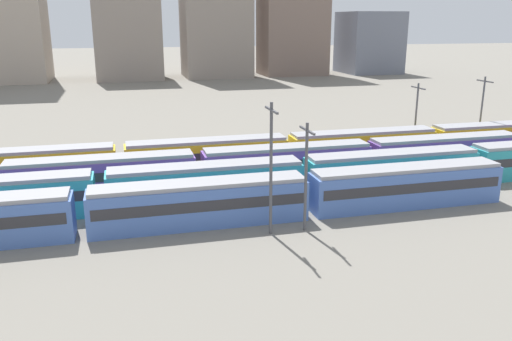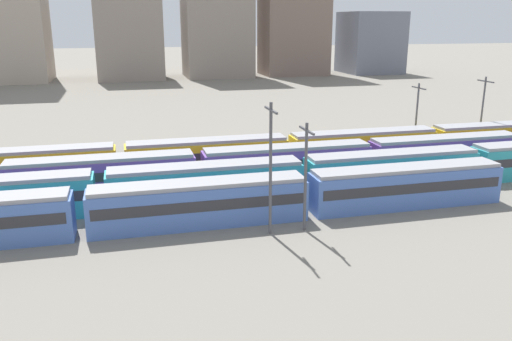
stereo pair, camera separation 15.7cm
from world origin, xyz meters
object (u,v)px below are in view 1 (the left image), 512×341
(train_track_3, at_px, (433,141))
(catenary_pole_1, at_px, (416,114))
(train_track_0, at_px, (200,203))
(train_track_2, at_px, (287,163))
(catenary_pole_2, at_px, (306,171))
(catenary_pole_3, at_px, (482,108))
(catenary_pole_0, at_px, (271,163))
(train_track_1, at_px, (392,169))

(train_track_3, relative_size, catenary_pole_1, 12.77)
(train_track_0, distance_m, train_track_2, 15.05)
(catenary_pole_1, bearing_deg, catenary_pole_2, -136.17)
(train_track_2, relative_size, catenary_pole_2, 10.58)
(train_track_0, height_order, catenary_pole_3, catenary_pole_3)
(train_track_3, xyz_separation_m, catenary_pole_0, (-26.42, -18.90, 3.93))
(train_track_2, xyz_separation_m, catenary_pole_3, (29.47, 8.08, 3.33))
(train_track_2, distance_m, catenary_pole_1, 21.65)
(train_track_1, relative_size, train_track_2, 1.00)
(train_track_0, height_order, train_track_3, same)
(catenary_pole_1, xyz_separation_m, catenary_pole_3, (9.63, -0.04, 0.30))
(catenary_pole_2, distance_m, catenary_pole_3, 38.96)
(catenary_pole_3, bearing_deg, train_track_3, -161.86)
(catenary_pole_2, relative_size, catenary_pole_3, 0.94)
(train_track_0, xyz_separation_m, catenary_pole_1, (30.72, 18.53, 3.03))
(train_track_0, height_order, catenary_pole_2, catenary_pole_2)
(catenary_pole_0, xyz_separation_m, catenary_pole_2, (2.89, 0.04, -0.88))
(train_track_2, height_order, train_track_3, same)
(catenary_pole_2, bearing_deg, train_track_3, 38.72)
(catenary_pole_0, bearing_deg, catenary_pole_3, 31.74)
(train_track_2, distance_m, catenary_pole_0, 15.36)
(catenary_pole_0, distance_m, catenary_pole_3, 41.41)
(train_track_0, bearing_deg, catenary_pole_2, -22.10)
(catenary_pole_0, bearing_deg, train_track_0, 147.29)
(train_track_0, distance_m, train_track_3, 35.20)
(train_track_2, height_order, catenary_pole_1, catenary_pole_1)
(train_track_1, xyz_separation_m, train_track_3, (11.26, 10.40, 0.00))
(train_track_2, bearing_deg, train_track_3, 14.12)
(train_track_2, distance_m, train_track_3, 21.31)
(train_track_3, bearing_deg, catenary_pole_0, -144.42)
(train_track_0, xyz_separation_m, train_track_1, (20.29, 5.20, 0.00))
(train_track_0, xyz_separation_m, catenary_pole_0, (5.13, -3.30, 3.93))
(train_track_1, distance_m, train_track_3, 15.33)
(train_track_0, distance_m, catenary_pole_1, 36.00)
(train_track_2, bearing_deg, train_track_0, -136.30)
(train_track_2, height_order, catenary_pole_2, catenary_pole_2)
(train_track_0, bearing_deg, catenary_pole_1, 31.10)
(catenary_pole_1, relative_size, catenary_pole_2, 1.00)
(train_track_0, height_order, catenary_pole_0, catenary_pole_0)
(train_track_0, relative_size, catenary_pole_3, 5.94)
(train_track_2, relative_size, catenary_pole_1, 10.62)
(train_track_2, height_order, catenary_pole_0, catenary_pole_0)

